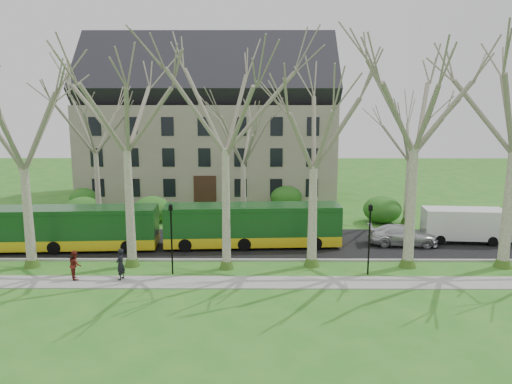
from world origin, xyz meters
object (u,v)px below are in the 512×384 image
bus_lead (68,228)px  sedan (403,235)px  bus_follow (253,225)px  pedestrian_a (120,264)px  pedestrian_b (75,265)px  van_a (463,225)px

bus_lead → sedan: bus_lead is taller
bus_follow → pedestrian_a: size_ratio=6.66×
pedestrian_b → pedestrian_a: bearing=-118.8°
pedestrian_b → van_a: bearing=-99.5°
bus_follow → van_a: size_ratio=2.18×
bus_lead → pedestrian_a: 8.11m
bus_lead → van_a: (28.76, 2.00, -0.30)m
bus_lead → bus_follow: bus_follow is taller
bus_follow → pedestrian_a: bus_follow is taller
pedestrian_b → bus_follow: bearing=-83.4°
sedan → pedestrian_a: (-18.71, -7.26, 0.22)m
pedestrian_b → bus_lead: bearing=-2.5°
bus_lead → sedan: size_ratio=2.51×
bus_follow → bus_lead: bearing=-179.3°
bus_lead → van_a: bus_lead is taller
sedan → van_a: van_a is taller
sedan → van_a: bearing=-75.9°
bus_lead → bus_follow: (13.08, 0.87, 0.01)m
sedan → pedestrian_b: 22.60m
bus_lead → sedan: 24.12m
van_a → bus_lead: bearing=-171.4°
pedestrian_a → pedestrian_b: 2.73m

